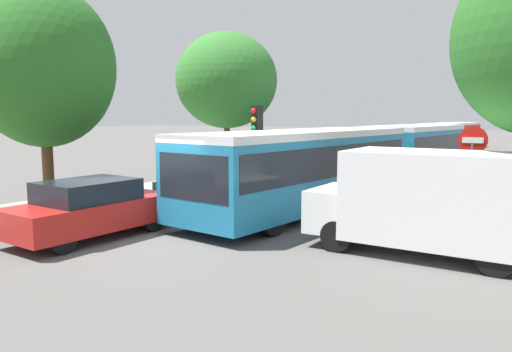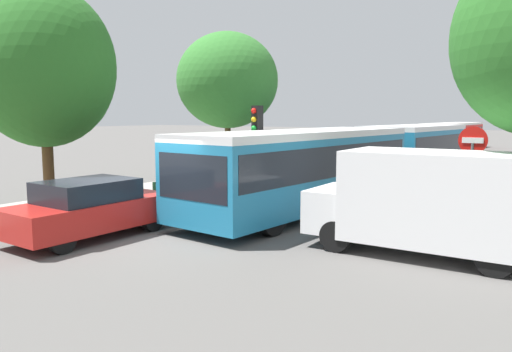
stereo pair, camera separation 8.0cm
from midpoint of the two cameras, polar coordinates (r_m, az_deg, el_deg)
ground_plane at (r=12.84m, az=-11.23°, el=-7.12°), size 200.00×200.00×0.00m
kerb_strip_left at (r=31.47m, az=6.26°, el=1.46°), size 3.20×48.00×0.14m
articulated_bus at (r=19.22m, az=11.45°, el=2.12°), size 3.93×17.73×2.61m
city_bus_rear at (r=47.95m, az=21.30°, el=4.49°), size 3.00×11.14×2.37m
queued_car_red at (r=13.32m, az=-18.53°, el=-3.54°), size 1.89×4.29×1.48m
queued_car_green at (r=17.31m, az=-4.79°, el=-0.83°), size 1.88×4.27×1.47m
queued_car_silver at (r=21.32m, az=4.56°, el=0.66°), size 1.88×4.28×1.47m
queued_car_navy at (r=26.11m, az=9.46°, el=1.69°), size 1.81×4.12×1.42m
queued_car_graphite at (r=30.56m, az=13.78°, el=2.30°), size 1.74×3.96×1.36m
queued_car_black at (r=35.39m, az=16.89°, el=2.95°), size 1.94×4.40×1.52m
white_van at (r=11.62m, az=19.20°, el=-2.61°), size 5.06×2.13×2.31m
traffic_light at (r=16.35m, az=-0.06°, el=4.90°), size 0.37×0.39×3.40m
no_entry_sign at (r=13.66m, az=23.29°, el=1.29°), size 0.70×0.08×2.82m
tree_left_near at (r=16.17m, az=-22.92°, el=11.05°), size 4.18×4.18×6.90m
tree_left_mid at (r=23.22m, az=-3.49°, el=10.84°), size 4.63×4.63×6.84m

